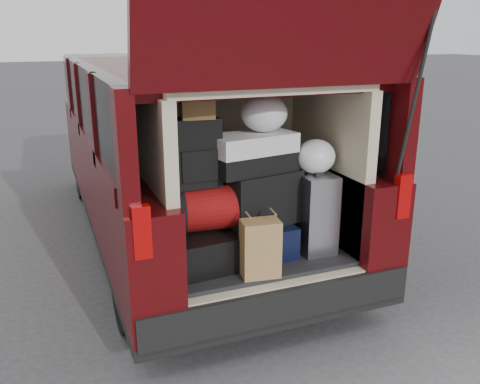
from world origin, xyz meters
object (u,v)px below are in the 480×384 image
(kraft_bag, at_px, (260,248))
(black_hardshell, at_px, (199,245))
(silver_roller, at_px, (312,211))
(black_soft_case, at_px, (260,197))
(navy_hardshell, at_px, (255,237))
(twotone_duffel, at_px, (252,153))
(backpack, at_px, (195,153))
(red_duffel, at_px, (207,208))

(kraft_bag, bearing_deg, black_hardshell, 138.27)
(silver_roller, relative_size, black_soft_case, 1.09)
(navy_hardshell, bearing_deg, kraft_bag, -111.91)
(twotone_duffel, bearing_deg, silver_roller, -20.74)
(silver_roller, distance_m, black_soft_case, 0.40)
(silver_roller, bearing_deg, black_hardshell, 176.75)
(kraft_bag, bearing_deg, backpack, 139.00)
(black_hardshell, distance_m, navy_hardshell, 0.42)
(silver_roller, height_order, red_duffel, silver_roller)
(navy_hardshell, distance_m, backpack, 0.78)
(red_duffel, height_order, twotone_duffel, twotone_duffel)
(navy_hardshell, xyz_separation_m, black_soft_case, (0.03, -0.02, 0.30))
(red_duffel, relative_size, backpack, 1.04)
(navy_hardshell, bearing_deg, black_hardshell, 177.60)
(red_duffel, distance_m, black_soft_case, 0.39)
(red_duffel, bearing_deg, silver_roller, 2.12)
(navy_hardshell, distance_m, twotone_duffel, 0.61)
(kraft_bag, bearing_deg, red_duffel, 134.41)
(twotone_duffel, bearing_deg, black_soft_case, -19.33)
(black_hardshell, height_order, backpack, backpack)
(silver_roller, distance_m, kraft_bag, 0.60)
(navy_hardshell, height_order, silver_roller, silver_roller)
(silver_roller, height_order, kraft_bag, silver_roller)
(twotone_duffel, bearing_deg, red_duffel, 173.67)
(backpack, bearing_deg, kraft_bag, -49.29)
(navy_hardshell, bearing_deg, twotone_duffel, -168.38)
(black_hardshell, bearing_deg, silver_roller, -10.74)
(black_hardshell, relative_size, kraft_bag, 1.58)
(black_hardshell, bearing_deg, navy_hardshell, -4.18)
(silver_roller, height_order, black_soft_case, black_soft_case)
(black_hardshell, distance_m, backpack, 0.64)
(red_duffel, bearing_deg, navy_hardshell, 11.48)
(black_hardshell, relative_size, black_soft_case, 1.15)
(red_duffel, height_order, black_soft_case, black_soft_case)
(silver_roller, bearing_deg, kraft_bag, -150.41)
(black_hardshell, height_order, twotone_duffel, twotone_duffel)
(kraft_bag, relative_size, twotone_duffel, 0.65)
(backpack, height_order, twotone_duffel, backpack)
(black_hardshell, distance_m, red_duffel, 0.28)
(black_soft_case, height_order, backpack, backpack)
(red_duffel, xyz_separation_m, black_soft_case, (0.39, 0.01, 0.02))
(backpack, relative_size, twotone_duffel, 0.77)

